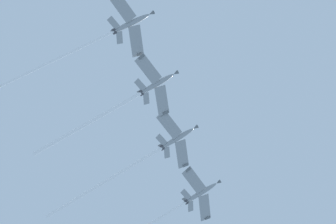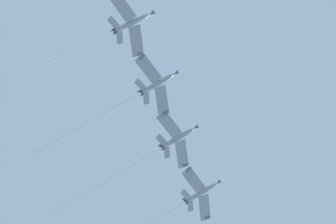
{
  "view_description": "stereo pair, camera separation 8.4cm",
  "coord_description": "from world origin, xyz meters",
  "px_view_note": "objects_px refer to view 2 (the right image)",
  "views": [
    {
      "loc": [
        39.23,
        1.94,
        1.97
      ],
      "look_at": [
        -25.1,
        -3.93,
        162.93
      ],
      "focal_mm": 61.61,
      "sensor_mm": 36.0,
      "label": 1
    },
    {
      "loc": [
        39.24,
        1.85,
        1.97
      ],
      "look_at": [
        -25.1,
        -3.93,
        162.93
      ],
      "focal_mm": 61.61,
      "sensor_mm": 36.0,
      "label": 2
    }
  ],
  "objects_px": {
    "jet_inner_left": "(146,157)",
    "jet_centre": "(126,101)",
    "jet_far_left": "(186,202)",
    "jet_inner_right": "(108,34)"
  },
  "relations": [
    {
      "from": "jet_inner_left",
      "to": "jet_inner_right",
      "type": "bearing_deg",
      "value": -10.23
    },
    {
      "from": "jet_far_left",
      "to": "jet_inner_right",
      "type": "bearing_deg",
      "value": -17.23
    },
    {
      "from": "jet_inner_left",
      "to": "jet_inner_right",
      "type": "distance_m",
      "value": 38.47
    },
    {
      "from": "jet_inner_left",
      "to": "jet_centre",
      "type": "bearing_deg",
      "value": -11.99
    },
    {
      "from": "jet_inner_left",
      "to": "jet_inner_right",
      "type": "xyz_separation_m",
      "value": [
        37.74,
        -6.81,
        3.07
      ]
    },
    {
      "from": "jet_centre",
      "to": "jet_inner_right",
      "type": "xyz_separation_m",
      "value": [
        19.44,
        -2.92,
        3.07
      ]
    },
    {
      "from": "jet_inner_left",
      "to": "jet_far_left",
      "type": "bearing_deg",
      "value": 150.05
    },
    {
      "from": "jet_inner_left",
      "to": "jet_centre",
      "type": "xyz_separation_m",
      "value": [
        18.3,
        -3.89,
        -0.0
      ]
    },
    {
      "from": "jet_far_left",
      "to": "jet_centre",
      "type": "relative_size",
      "value": 0.91
    },
    {
      "from": "jet_far_left",
      "to": "jet_centre",
      "type": "distance_m",
      "value": 39.59
    }
  ]
}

